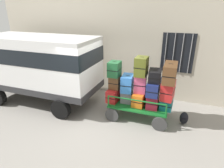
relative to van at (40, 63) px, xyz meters
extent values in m
plane|color=gray|center=(2.79, -0.45, -1.63)|extent=(40.00, 40.00, 0.00)
cube|color=#BCB29E|center=(2.79, 2.01, 0.87)|extent=(12.00, 0.30, 5.00)
cube|color=black|center=(5.01, 1.84, 0.37)|extent=(1.20, 0.04, 1.50)
cylinder|color=gray|center=(4.56, 1.80, 0.37)|extent=(0.03, 0.03, 1.50)
cylinder|color=gray|center=(4.86, 1.80, 0.37)|extent=(0.03, 0.03, 1.50)
cylinder|color=gray|center=(5.16, 1.80, 0.37)|extent=(0.03, 0.03, 1.50)
cylinder|color=gray|center=(5.46, 1.80, 0.37)|extent=(0.03, 0.03, 1.50)
cube|color=white|center=(0.00, 0.01, 0.02)|extent=(4.57, 1.92, 1.98)
cube|color=black|center=(0.00, 0.01, 0.38)|extent=(4.59, 1.94, 0.55)
cube|color=#2D2D30|center=(0.00, 0.01, -0.86)|extent=(4.61, 1.96, 0.24)
cylinder|color=black|center=(1.46, -0.95, -1.28)|extent=(0.70, 0.22, 0.70)
cube|color=#146023|center=(3.99, 0.04, -1.13)|extent=(1.96, 1.13, 0.05)
cylinder|color=#383838|center=(4.78, -0.54, -1.39)|extent=(0.47, 0.06, 0.47)
cylinder|color=#383838|center=(4.78, 0.63, -1.39)|extent=(0.47, 0.06, 0.47)
cylinder|color=#383838|center=(3.20, -0.54, -1.39)|extent=(0.47, 0.06, 0.47)
cylinder|color=#383838|center=(3.20, 0.63, -1.39)|extent=(0.47, 0.06, 0.47)
cylinder|color=#146023|center=(4.93, -0.48, -0.91)|extent=(0.04, 0.04, 0.38)
cylinder|color=#146023|center=(4.93, 0.57, -0.91)|extent=(0.04, 0.04, 0.38)
cylinder|color=#146023|center=(3.05, -0.48, -0.91)|extent=(0.04, 0.04, 0.38)
cylinder|color=#146023|center=(3.05, 0.57, -0.91)|extent=(0.04, 0.04, 0.38)
cylinder|color=#146023|center=(3.99, -0.48, -0.72)|extent=(1.88, 0.04, 0.04)
cylinder|color=#146023|center=(3.99, 0.57, -0.72)|extent=(1.88, 0.04, 0.04)
cube|color=#B21E1E|center=(3.09, 0.05, -0.89)|extent=(0.43, 0.80, 0.43)
cube|color=black|center=(3.09, 0.05, -0.89)|extent=(0.44, 0.81, 0.02)
cube|color=black|center=(3.09, 0.05, -0.68)|extent=(0.13, 0.04, 0.02)
cube|color=brown|center=(3.09, 0.07, -0.43)|extent=(0.37, 0.38, 0.47)
cube|color=black|center=(3.09, 0.07, -0.43)|extent=(0.38, 0.39, 0.02)
cube|color=black|center=(3.09, 0.07, -0.20)|extent=(0.13, 0.03, 0.02)
cube|color=#194C28|center=(3.09, 0.01, 0.07)|extent=(0.37, 0.47, 0.50)
cube|color=black|center=(3.09, 0.01, 0.07)|extent=(0.38, 0.48, 0.02)
cube|color=black|center=(3.09, 0.01, 0.31)|extent=(0.13, 0.03, 0.02)
cube|color=slate|center=(3.54, 0.03, -0.90)|extent=(0.40, 0.38, 0.41)
cube|color=black|center=(3.54, 0.03, -0.90)|extent=(0.41, 0.39, 0.02)
cube|color=black|center=(3.54, 0.03, -0.70)|extent=(0.13, 0.04, 0.02)
cube|color=#3372C6|center=(3.54, 0.07, -0.41)|extent=(0.42, 0.62, 0.56)
cube|color=black|center=(3.54, 0.07, -0.41)|extent=(0.43, 0.63, 0.02)
cube|color=black|center=(3.54, 0.07, -0.13)|extent=(0.13, 0.04, 0.02)
cube|color=orange|center=(3.99, 0.02, -0.89)|extent=(0.40, 0.70, 0.43)
cube|color=black|center=(3.99, 0.02, -0.89)|extent=(0.41, 0.71, 0.02)
cube|color=black|center=(3.99, 0.02, -0.68)|extent=(0.13, 0.04, 0.02)
cube|color=#CC4C72|center=(3.99, 0.02, -0.37)|extent=(0.40, 0.31, 0.59)
cube|color=black|center=(3.99, 0.02, -0.37)|extent=(0.41, 0.32, 0.02)
cube|color=black|center=(3.99, 0.02, -0.08)|extent=(0.13, 0.04, 0.02)
cube|color=#4C5119|center=(3.99, 0.05, 0.24)|extent=(0.39, 0.50, 0.62)
cube|color=black|center=(3.99, 0.05, 0.24)|extent=(0.40, 0.51, 0.02)
cube|color=black|center=(3.99, 0.05, 0.54)|extent=(0.13, 0.03, 0.02)
cube|color=maroon|center=(4.44, 0.08, -0.87)|extent=(0.40, 0.79, 0.46)
cube|color=black|center=(4.44, 0.08, -0.87)|extent=(0.41, 0.80, 0.02)
cube|color=black|center=(4.44, 0.08, -0.64)|extent=(0.13, 0.04, 0.02)
cube|color=navy|center=(4.44, 0.06, -0.42)|extent=(0.38, 0.90, 0.42)
cube|color=black|center=(4.44, 0.06, -0.42)|extent=(0.39, 0.91, 0.02)
cube|color=black|center=(4.44, 0.06, -0.21)|extent=(0.13, 0.03, 0.02)
cube|color=black|center=(4.44, 0.05, -0.02)|extent=(0.43, 0.64, 0.37)
cube|color=black|center=(4.44, 0.05, -0.02)|extent=(0.44, 0.65, 0.02)
cube|color=black|center=(4.44, 0.05, 0.16)|extent=(0.13, 0.04, 0.02)
cube|color=#0F5960|center=(4.89, 0.03, -0.92)|extent=(0.41, 0.52, 0.37)
cube|color=black|center=(4.89, 0.03, -0.92)|extent=(0.42, 0.53, 0.02)
cube|color=black|center=(4.89, 0.03, -0.74)|extent=(0.13, 0.04, 0.02)
cube|color=#B21E1E|center=(4.89, 0.01, -0.44)|extent=(0.43, 0.69, 0.58)
cube|color=black|center=(4.89, 0.01, -0.44)|extent=(0.44, 0.70, 0.02)
cube|color=black|center=(4.89, 0.01, -0.15)|extent=(0.13, 0.04, 0.02)
cube|color=brown|center=(4.89, 0.03, 0.14)|extent=(0.38, 0.89, 0.56)
cube|color=black|center=(4.89, 0.03, 0.14)|extent=(0.39, 0.90, 0.02)
cube|color=black|center=(4.89, 0.03, 0.41)|extent=(0.13, 0.03, 0.02)
ellipsoid|color=black|center=(5.50, 0.13, -1.41)|extent=(0.27, 0.19, 0.44)
cube|color=black|center=(5.50, 0.04, -1.45)|extent=(0.14, 0.06, 0.15)
camera|label=1|loc=(5.11, -5.74, 1.97)|focal=30.32mm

